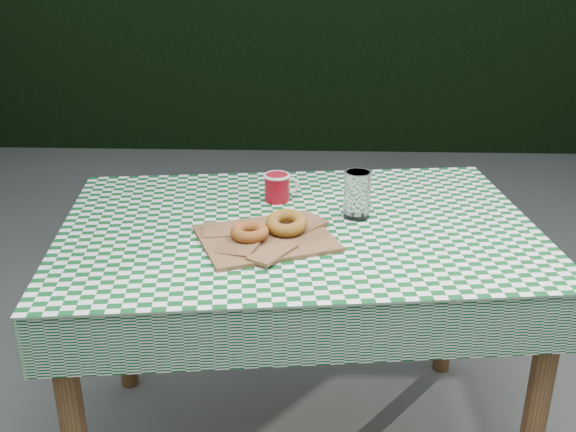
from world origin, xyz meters
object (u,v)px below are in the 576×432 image
(paper_bag, at_px, (266,237))
(table, at_px, (298,344))
(drinking_glass, at_px, (357,195))
(coffee_mug, at_px, (277,188))

(paper_bag, bearing_deg, table, 52.54)
(table, distance_m, drinking_glass, 0.48)
(coffee_mug, bearing_deg, paper_bag, -117.67)
(coffee_mug, xyz_separation_m, drinking_glass, (0.23, -0.11, 0.02))
(paper_bag, distance_m, coffee_mug, 0.28)
(table, bearing_deg, drinking_glass, 13.78)
(paper_bag, xyz_separation_m, drinking_glass, (0.24, 0.16, 0.06))
(coffee_mug, relative_size, drinking_glass, 1.10)
(drinking_glass, bearing_deg, table, -159.48)
(table, height_order, drinking_glass, drinking_glass)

